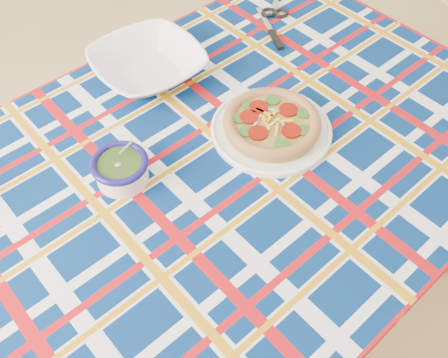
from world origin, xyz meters
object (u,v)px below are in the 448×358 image
main_focaccia_plate (272,123)px  serving_bowl (148,65)px  dining_table (207,189)px  pesto_bowl (121,168)px

main_focaccia_plate → serving_bowl: (-0.18, 0.32, 0.01)m
dining_table → serving_bowl: serving_bowl is taller
dining_table → pesto_bowl: 0.21m
pesto_bowl → serving_bowl: pesto_bowl is taller
dining_table → pesto_bowl: size_ratio=14.07×
dining_table → main_focaccia_plate: 0.21m
dining_table → main_focaccia_plate: size_ratio=5.96×
main_focaccia_plate → serving_bowl: size_ratio=1.06×
main_focaccia_plate → pesto_bowl: (-0.36, 0.02, 0.01)m
dining_table → serving_bowl: (0.00, 0.35, 0.11)m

